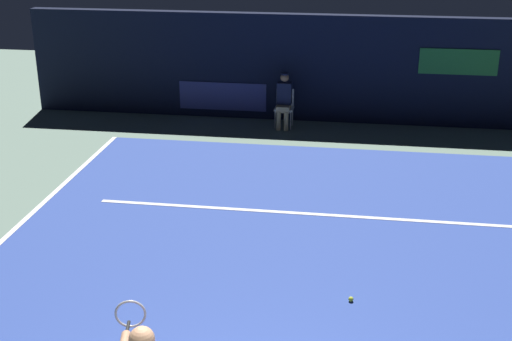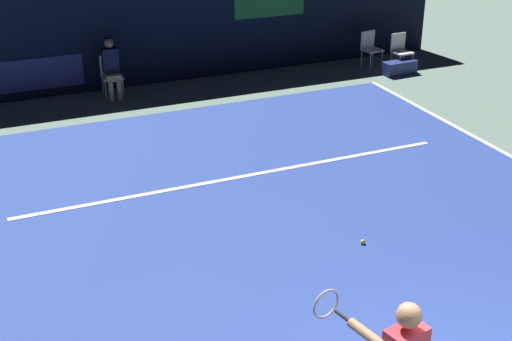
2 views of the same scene
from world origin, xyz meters
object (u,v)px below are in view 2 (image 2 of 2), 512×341
at_px(line_judge_on_chair, 111,67).
at_px(equipment_bag, 399,68).
at_px(courtside_chair_near, 401,49).
at_px(tennis_ball, 363,242).
at_px(courtside_chair_far, 370,47).

relative_size(line_judge_on_chair, equipment_bag, 1.57).
height_order(line_judge_on_chair, equipment_bag, line_judge_on_chair).
height_order(courtside_chair_near, tennis_ball, courtside_chair_near).
xyz_separation_m(courtside_chair_far, equipment_bag, (0.33, -0.82, -0.34)).
xyz_separation_m(line_judge_on_chair, tennis_ball, (1.77, -7.61, -0.64)).
height_order(line_judge_on_chair, courtside_chair_far, line_judge_on_chair).
relative_size(courtside_chair_far, tennis_ball, 12.94).
distance_m(courtside_chair_near, equipment_bag, 0.53).
bearing_deg(courtside_chair_far, line_judge_on_chair, 178.12).
bearing_deg(line_judge_on_chair, courtside_chair_near, -5.72).
xyz_separation_m(line_judge_on_chair, courtside_chair_near, (6.95, -0.70, -0.18)).
relative_size(courtside_chair_near, courtside_chair_far, 1.00).
distance_m(courtside_chair_near, courtside_chair_far, 0.74).
relative_size(line_judge_on_chair, courtside_chair_near, 1.50).
relative_size(tennis_ball, equipment_bag, 0.08).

